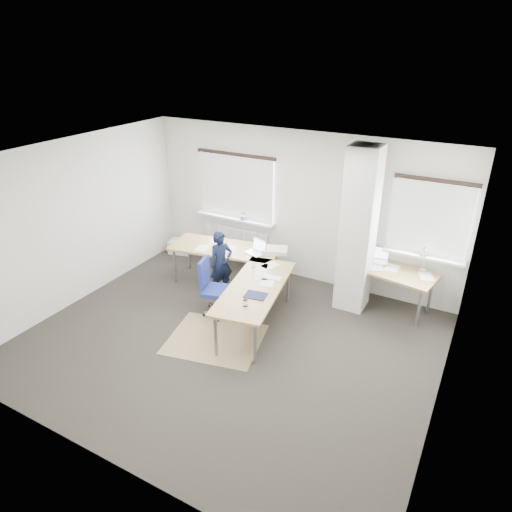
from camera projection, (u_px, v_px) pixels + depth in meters
The scene contains 8 objects.
ground at pixel (229, 342), 7.00m from camera, with size 6.00×6.00×0.00m, color #292421.
room_shell at pixel (253, 229), 6.53m from camera, with size 6.04×5.04×2.82m.
floor_mat at pixel (215, 339), 7.05m from camera, with size 1.40×1.19×0.01m, color olive.
white_crate at pixel (181, 247), 9.85m from camera, with size 0.47×0.33×0.28m, color white.
desk_main at pixel (242, 267), 7.75m from camera, with size 2.82×2.63×0.96m.
desk_side at pixel (393, 272), 7.59m from camera, with size 1.50×0.93×1.22m.
task_chair at pixel (216, 299), 7.60m from camera, with size 0.56×0.54×1.00m.
person at pixel (221, 264), 8.07m from camera, with size 0.44×0.29×1.20m, color black.
Camera 1 is at (3.12, -4.84, 4.22)m, focal length 32.00 mm.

